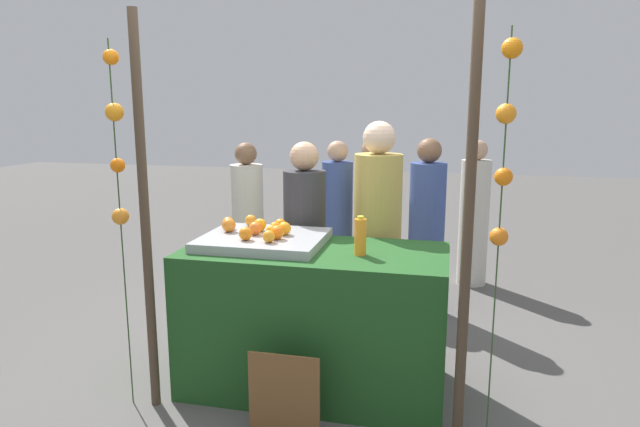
{
  "coord_description": "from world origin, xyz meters",
  "views": [
    {
      "loc": [
        0.8,
        -3.29,
        1.82
      ],
      "look_at": [
        0.0,
        0.15,
        1.13
      ],
      "focal_mm": 31.39,
      "sensor_mm": 36.0,
      "label": 1
    }
  ],
  "objects_px": {
    "orange_1": "(229,225)",
    "vendor_right": "(377,248)",
    "vendor_left": "(305,254)",
    "orange_0": "(228,223)",
    "juice_bottle": "(360,237)",
    "stall_counter": "(315,319)",
    "chalkboard_sign": "(284,396)"
  },
  "relations": [
    {
      "from": "vendor_left",
      "to": "vendor_right",
      "type": "distance_m",
      "value": 0.54
    },
    {
      "from": "orange_1",
      "to": "juice_bottle",
      "type": "bearing_deg",
      "value": -9.76
    },
    {
      "from": "stall_counter",
      "to": "vendor_right",
      "type": "bearing_deg",
      "value": 63.16
    },
    {
      "from": "juice_bottle",
      "to": "vendor_left",
      "type": "xyz_separation_m",
      "value": [
        -0.52,
        0.67,
        -0.32
      ]
    },
    {
      "from": "orange_0",
      "to": "juice_bottle",
      "type": "relative_size",
      "value": 0.34
    },
    {
      "from": "juice_bottle",
      "to": "vendor_right",
      "type": "xyz_separation_m",
      "value": [
        0.02,
        0.68,
        -0.25
      ]
    },
    {
      "from": "orange_0",
      "to": "chalkboard_sign",
      "type": "height_order",
      "value": "orange_0"
    },
    {
      "from": "chalkboard_sign",
      "to": "vendor_right",
      "type": "bearing_deg",
      "value": 74.03
    },
    {
      "from": "orange_0",
      "to": "juice_bottle",
      "type": "bearing_deg",
      "value": -14.29
    },
    {
      "from": "stall_counter",
      "to": "chalkboard_sign",
      "type": "relative_size",
      "value": 3.3
    },
    {
      "from": "stall_counter",
      "to": "orange_1",
      "type": "relative_size",
      "value": 17.93
    },
    {
      "from": "orange_0",
      "to": "orange_1",
      "type": "bearing_deg",
      "value": -65.16
    },
    {
      "from": "stall_counter",
      "to": "vendor_right",
      "type": "height_order",
      "value": "vendor_right"
    },
    {
      "from": "juice_bottle",
      "to": "vendor_right",
      "type": "relative_size",
      "value": 0.14
    },
    {
      "from": "stall_counter",
      "to": "juice_bottle",
      "type": "distance_m",
      "value": 0.65
    },
    {
      "from": "orange_1",
      "to": "vendor_right",
      "type": "xyz_separation_m",
      "value": [
        0.92,
        0.53,
        -0.24
      ]
    },
    {
      "from": "stall_counter",
      "to": "orange_1",
      "type": "height_order",
      "value": "orange_1"
    },
    {
      "from": "chalkboard_sign",
      "to": "vendor_left",
      "type": "distance_m",
      "value": 1.3
    },
    {
      "from": "orange_1",
      "to": "vendor_right",
      "type": "height_order",
      "value": "vendor_right"
    },
    {
      "from": "orange_1",
      "to": "chalkboard_sign",
      "type": "relative_size",
      "value": 0.18
    },
    {
      "from": "stall_counter",
      "to": "orange_0",
      "type": "distance_m",
      "value": 0.88
    },
    {
      "from": "orange_0",
      "to": "orange_1",
      "type": "distance_m",
      "value": 0.09
    },
    {
      "from": "vendor_left",
      "to": "vendor_right",
      "type": "xyz_separation_m",
      "value": [
        0.54,
        0.01,
        0.07
      ]
    },
    {
      "from": "stall_counter",
      "to": "vendor_left",
      "type": "bearing_deg",
      "value": 110.16
    },
    {
      "from": "juice_bottle",
      "to": "vendor_left",
      "type": "relative_size",
      "value": 0.15
    },
    {
      "from": "orange_0",
      "to": "chalkboard_sign",
      "type": "distance_m",
      "value": 1.26
    },
    {
      "from": "vendor_right",
      "to": "stall_counter",
      "type": "bearing_deg",
      "value": -116.84
    },
    {
      "from": "orange_0",
      "to": "vendor_right",
      "type": "xyz_separation_m",
      "value": [
        0.96,
        0.44,
        -0.23
      ]
    },
    {
      "from": "stall_counter",
      "to": "vendor_left",
      "type": "relative_size",
      "value": 1.06
    },
    {
      "from": "orange_0",
      "to": "vendor_right",
      "type": "height_order",
      "value": "vendor_right"
    },
    {
      "from": "juice_bottle",
      "to": "vendor_right",
      "type": "height_order",
      "value": "vendor_right"
    },
    {
      "from": "vendor_left",
      "to": "stall_counter",
      "type": "bearing_deg",
      "value": -69.84
    }
  ]
}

